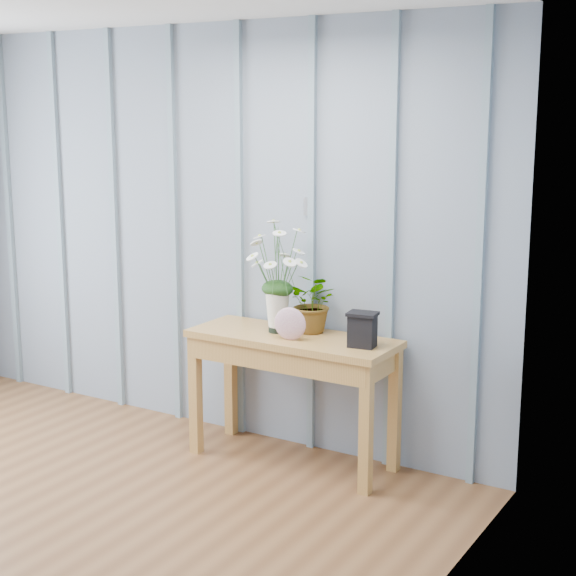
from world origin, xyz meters
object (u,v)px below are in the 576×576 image
Objects in this scene: sideboard at (293,355)px; carved_box at (362,329)px; daisy_vase at (277,261)px; felt_disc_vessel at (290,324)px.

sideboard is 6.32× the size of carved_box.
felt_disc_vessel is (0.15, -0.11, -0.32)m from daisy_vase.
daisy_vase is 0.37m from felt_disc_vessel.
daisy_vase is at bearing 132.59° from felt_disc_vessel.
felt_disc_vessel reaches higher than sideboard.
daisy_vase reaches higher than carved_box.
daisy_vase reaches higher than sideboard.
daisy_vase is 3.53× the size of felt_disc_vessel.
felt_disc_vessel is at bearing -66.91° from sideboard.
daisy_vase reaches higher than felt_disc_vessel.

